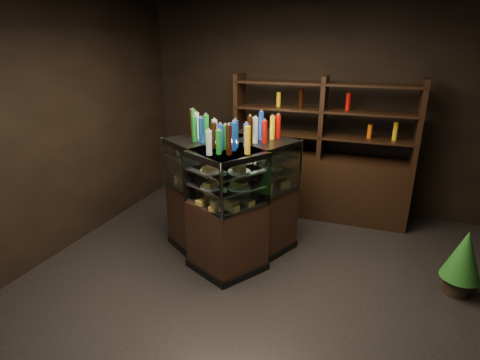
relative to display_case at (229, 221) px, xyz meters
name	(u,v)px	position (x,y,z in m)	size (l,w,h in m)	color
ground	(257,291)	(0.52, -0.54, -0.46)	(5.00, 5.00, 0.00)	black
room_shell	(260,100)	(0.52, -0.54, 1.48)	(5.02, 5.02, 3.01)	black
display_case	(229,221)	(0.00, 0.00, 0.00)	(1.59, 1.41, 1.38)	black
food_display	(229,173)	(0.00, 0.00, 0.58)	(1.21, 1.13, 0.43)	gold
bottles_top	(228,132)	(0.00, 0.00, 1.05)	(1.05, 0.99, 0.30)	silver
potted_conifer	(465,254)	(2.44, 0.14, -0.01)	(0.37, 0.37, 0.80)	black
back_shelving	(318,176)	(0.77, 1.51, 0.14)	(2.47, 0.46, 2.00)	black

